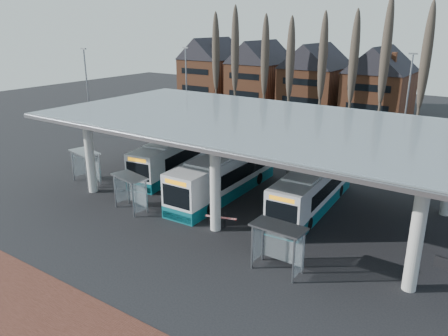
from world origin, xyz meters
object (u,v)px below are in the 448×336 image
Objects in this scene: bus_0 at (176,156)px; shelter_0 at (87,160)px; shelter_2 at (279,237)px; bus_2 at (313,189)px; bus_1 at (225,175)px; shelter_1 at (132,185)px.

bus_0 reaches higher than shelter_0.
shelter_0 is (-4.40, -6.32, 0.48)m from bus_0.
bus_0 is 3.98× the size of shelter_2.
bus_0 is 13.45m from bus_2.
bus_2 is 18.70m from shelter_0.
bus_1 is 1.06× the size of bus_2.
bus_1 reaches higher than shelter_0.
shelter_0 is (-11.07, -4.22, 0.40)m from bus_1.
bus_2 is 13.01m from shelter_1.
bus_1 is (6.68, -2.10, 0.08)m from bus_0.
shelter_1 is (7.26, -1.97, -0.09)m from shelter_0.
shelter_0 is at bearing 176.56° from shelter_1.
bus_0 is 3.87× the size of shelter_1.
shelter_1 is at bearing -79.64° from bus_0.
bus_2 is (6.75, 1.39, -0.10)m from bus_1.
bus_1 reaches higher than bus_0.
bus_0 is at bearing 67.48° from shelter_0.
bus_1 is at bearing -26.10° from bus_0.
bus_0 is 7.72m from shelter_0.
bus_2 is at bearing -11.69° from bus_0.
bus_0 is at bearing 160.67° from bus_1.
bus_2 is 3.78× the size of shelter_1.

